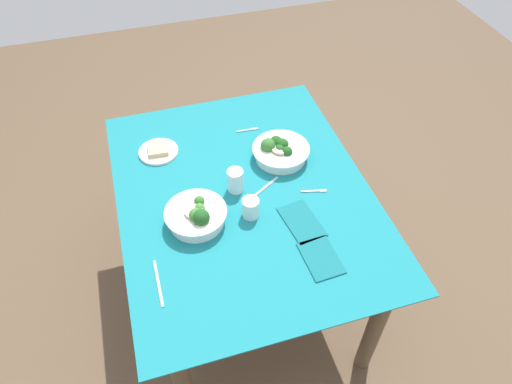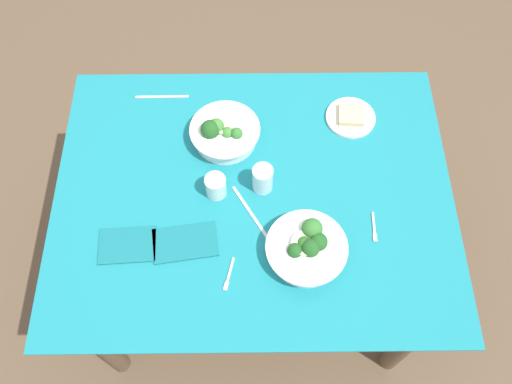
# 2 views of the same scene
# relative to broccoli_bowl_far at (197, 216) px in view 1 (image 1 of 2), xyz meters

# --- Properties ---
(ground_plane) EXTENTS (6.00, 6.00, 0.00)m
(ground_plane) POSITION_rel_broccoli_bowl_far_xyz_m (0.10, -0.22, -0.77)
(ground_plane) COLOR brown
(dining_table) EXTENTS (1.33, 1.04, 0.73)m
(dining_table) POSITION_rel_broccoli_bowl_far_xyz_m (0.10, -0.22, -0.15)
(dining_table) COLOR #197A84
(dining_table) RESTS_ON ground_plane
(broccoli_bowl_far) EXTENTS (0.24, 0.24, 0.11)m
(broccoli_bowl_far) POSITION_rel_broccoli_bowl_far_xyz_m (0.00, 0.00, 0.00)
(broccoli_bowl_far) COLOR white
(broccoli_bowl_far) RESTS_ON dining_table
(broccoli_bowl_near) EXTENTS (0.25, 0.25, 0.10)m
(broccoli_bowl_near) POSITION_rel_broccoli_bowl_far_xyz_m (0.27, -0.43, -0.00)
(broccoli_bowl_near) COLOR white
(broccoli_bowl_near) RESTS_ON dining_table
(bread_side_plate) EXTENTS (0.18, 0.18, 0.03)m
(bread_side_plate) POSITION_rel_broccoli_bowl_far_xyz_m (0.45, 0.09, -0.03)
(bread_side_plate) COLOR silver
(bread_side_plate) RESTS_ON dining_table
(water_glass_center) EXTENTS (0.07, 0.07, 0.08)m
(water_glass_center) POSITION_rel_broccoli_bowl_far_xyz_m (-0.02, -0.21, 0.00)
(water_glass_center) COLOR silver
(water_glass_center) RESTS_ON dining_table
(water_glass_side) EXTENTS (0.07, 0.07, 0.10)m
(water_glass_side) POSITION_rel_broccoli_bowl_far_xyz_m (0.13, -0.19, 0.01)
(water_glass_side) COLOR silver
(water_glass_side) RESTS_ON dining_table
(fork_by_far_bowl) EXTENTS (0.04, 0.11, 0.00)m
(fork_by_far_bowl) POSITION_rel_broccoli_bowl_far_xyz_m (0.02, -0.51, -0.04)
(fork_by_far_bowl) COLOR #B7B7BC
(fork_by_far_bowl) RESTS_ON dining_table
(fork_by_near_bowl) EXTENTS (0.01, 0.10, 0.00)m
(fork_by_near_bowl) POSITION_rel_broccoli_bowl_far_xyz_m (0.49, -0.35, -0.04)
(fork_by_near_bowl) COLOR #B7B7BC
(fork_by_near_bowl) RESTS_ON dining_table
(table_knife_left) EXTENTS (0.20, 0.01, 0.00)m
(table_knife_left) POSITION_rel_broccoli_bowl_far_xyz_m (-0.23, 0.19, -0.04)
(table_knife_left) COLOR #B7B7BC
(table_knife_left) RESTS_ON dining_table
(table_knife_right) EXTENTS (0.12, 0.19, 0.00)m
(table_knife_right) POSITION_rel_broccoli_bowl_far_xyz_m (0.09, -0.29, -0.04)
(table_knife_right) COLOR #B7B7BC
(table_knife_right) RESTS_ON dining_table
(napkin_folded_upper) EXTENTS (0.19, 0.13, 0.01)m
(napkin_folded_upper) POSITION_rel_broccoli_bowl_far_xyz_m (-0.30, -0.40, -0.04)
(napkin_folded_upper) COLOR #156870
(napkin_folded_upper) RESTS_ON dining_table
(napkin_folded_lower) EXTENTS (0.22, 0.15, 0.01)m
(napkin_folded_lower) POSITION_rel_broccoli_bowl_far_xyz_m (-0.12, -0.39, -0.04)
(napkin_folded_lower) COLOR #156870
(napkin_folded_lower) RESTS_ON dining_table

